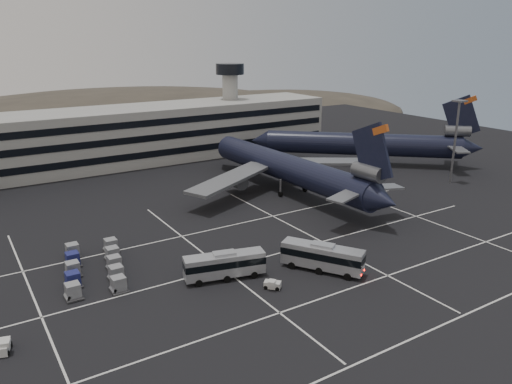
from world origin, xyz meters
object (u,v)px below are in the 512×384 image
tug_a (2,347)px  trijet_main (289,168)px  bus_far (225,264)px  bus_near (322,256)px  uld_cluster (94,266)px

tug_a → trijet_main: bearing=42.9°
trijet_main → bus_far: (-30.15, -27.10, -3.14)m
trijet_main → bus_near: 36.87m
tug_a → uld_cluster: 18.70m
bus_near → tug_a: bearing=143.7°
bus_far → tug_a: (-27.43, -2.31, -1.43)m
bus_near → trijet_main: bearing=29.2°
bus_near → bus_far: size_ratio=0.99×
bus_near → tug_a: bus_near is taller
bus_near → uld_cluster: bearing=116.7°
bus_far → tug_a: 27.56m
bus_far → bus_near: bearing=-98.1°
bus_near → tug_a: 40.14m
bus_near → uld_cluster: bus_near is taller
trijet_main → bus_near: trijet_main is taller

